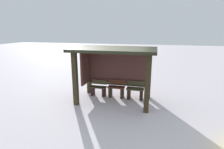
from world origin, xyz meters
The scene contains 5 objects.
ground_plane centered at (0.00, 0.00, 0.00)m, with size 60.00×60.00×0.00m, color silver.
bus_shelter centered at (-0.09, 0.18, 1.71)m, with size 3.32×2.02×2.24m.
bench_left_inside centered at (-0.84, 0.45, 0.30)m, with size 0.74×0.34×0.71m.
bench_center_inside centered at (0.00, 0.45, 0.34)m, with size 0.74×0.35×0.78m.
bench_right_inside centered at (0.84, 0.45, 0.33)m, with size 0.74×0.41×0.77m.
Camera 1 is at (1.62, -6.81, 2.95)m, focal length 28.26 mm.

